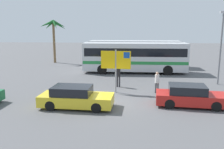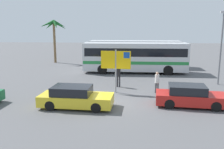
{
  "view_description": "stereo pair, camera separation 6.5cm",
  "coord_description": "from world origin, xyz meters",
  "px_view_note": "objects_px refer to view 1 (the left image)",
  "views": [
    {
      "loc": [
        1.44,
        -14.74,
        4.81
      ],
      "look_at": [
        0.13,
        2.83,
        1.3
      ],
      "focal_mm": 38.31,
      "sensor_mm": 36.0,
      "label": 1
    },
    {
      "loc": [
        1.5,
        -14.73,
        4.81
      ],
      "look_at": [
        0.13,
        2.83,
        1.3
      ],
      "focal_mm": 38.31,
      "sensor_mm": 36.0,
      "label": 2
    }
  ],
  "objects_px": {
    "bus_front_coach": "(135,56)",
    "bus_rear_coach": "(134,52)",
    "car_yellow": "(75,97)",
    "pedestrian_near_sign": "(118,74)",
    "pedestrian_crossing_lot": "(157,81)",
    "ferry_sign": "(116,62)",
    "car_red": "(190,96)"
  },
  "relations": [
    {
      "from": "bus_front_coach",
      "to": "pedestrian_crossing_lot",
      "type": "height_order",
      "value": "bus_front_coach"
    },
    {
      "from": "bus_front_coach",
      "to": "ferry_sign",
      "type": "bearing_deg",
      "value": -100.43
    },
    {
      "from": "bus_rear_coach",
      "to": "pedestrian_crossing_lot",
      "type": "relative_size",
      "value": 6.74
    },
    {
      "from": "bus_rear_coach",
      "to": "pedestrian_crossing_lot",
      "type": "distance_m",
      "value": 12.0
    },
    {
      "from": "bus_rear_coach",
      "to": "car_yellow",
      "type": "height_order",
      "value": "bus_rear_coach"
    },
    {
      "from": "car_yellow",
      "to": "car_red",
      "type": "distance_m",
      "value": 7.03
    },
    {
      "from": "bus_rear_coach",
      "to": "ferry_sign",
      "type": "distance_m",
      "value": 12.01
    },
    {
      "from": "pedestrian_near_sign",
      "to": "ferry_sign",
      "type": "bearing_deg",
      "value": 4.98
    },
    {
      "from": "ferry_sign",
      "to": "car_yellow",
      "type": "xyz_separation_m",
      "value": [
        -2.28,
        -3.57,
        -1.69
      ]
    },
    {
      "from": "car_red",
      "to": "pedestrian_crossing_lot",
      "type": "distance_m",
      "value": 3.29
    },
    {
      "from": "bus_rear_coach",
      "to": "car_yellow",
      "type": "relative_size",
      "value": 2.41
    },
    {
      "from": "pedestrian_crossing_lot",
      "to": "bus_front_coach",
      "type": "bearing_deg",
      "value": 49.95
    },
    {
      "from": "ferry_sign",
      "to": "pedestrian_crossing_lot",
      "type": "height_order",
      "value": "ferry_sign"
    },
    {
      "from": "bus_front_coach",
      "to": "car_yellow",
      "type": "xyz_separation_m",
      "value": [
        -3.77,
        -11.66,
        -1.15
      ]
    },
    {
      "from": "bus_front_coach",
      "to": "bus_rear_coach",
      "type": "xyz_separation_m",
      "value": [
        0.02,
        3.82,
        0.0
      ]
    },
    {
      "from": "bus_rear_coach",
      "to": "pedestrian_crossing_lot",
      "type": "xyz_separation_m",
      "value": [
        1.48,
        -11.88,
        -0.84
      ]
    },
    {
      "from": "pedestrian_near_sign",
      "to": "pedestrian_crossing_lot",
      "type": "distance_m",
      "value": 3.36
    },
    {
      "from": "bus_front_coach",
      "to": "pedestrian_crossing_lot",
      "type": "distance_m",
      "value": 8.25
    },
    {
      "from": "bus_front_coach",
      "to": "car_yellow",
      "type": "bearing_deg",
      "value": -107.91
    },
    {
      "from": "car_red",
      "to": "pedestrian_crossing_lot",
      "type": "relative_size",
      "value": 2.72
    },
    {
      "from": "pedestrian_near_sign",
      "to": "bus_front_coach",
      "type": "bearing_deg",
      "value": 175.03
    },
    {
      "from": "pedestrian_crossing_lot",
      "to": "ferry_sign",
      "type": "bearing_deg",
      "value": 129.84
    },
    {
      "from": "car_red",
      "to": "pedestrian_near_sign",
      "type": "height_order",
      "value": "pedestrian_near_sign"
    },
    {
      "from": "pedestrian_crossing_lot",
      "to": "car_yellow",
      "type": "bearing_deg",
      "value": 163.71
    },
    {
      "from": "car_yellow",
      "to": "pedestrian_crossing_lot",
      "type": "relative_size",
      "value": 2.79
    },
    {
      "from": "bus_rear_coach",
      "to": "car_red",
      "type": "relative_size",
      "value": 2.48
    },
    {
      "from": "car_yellow",
      "to": "pedestrian_near_sign",
      "type": "xyz_separation_m",
      "value": [
        2.35,
        5.27,
        0.44
      ]
    },
    {
      "from": "ferry_sign",
      "to": "car_yellow",
      "type": "height_order",
      "value": "ferry_sign"
    },
    {
      "from": "pedestrian_crossing_lot",
      "to": "bus_rear_coach",
      "type": "bearing_deg",
      "value": 46.49
    },
    {
      "from": "ferry_sign",
      "to": "pedestrian_crossing_lot",
      "type": "xyz_separation_m",
      "value": [
        2.99,
        0.02,
        -1.38
      ]
    },
    {
      "from": "bus_front_coach",
      "to": "ferry_sign",
      "type": "relative_size",
      "value": 3.38
    },
    {
      "from": "car_red",
      "to": "pedestrian_crossing_lot",
      "type": "xyz_separation_m",
      "value": [
        -1.71,
        2.8,
        0.31
      ]
    }
  ]
}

